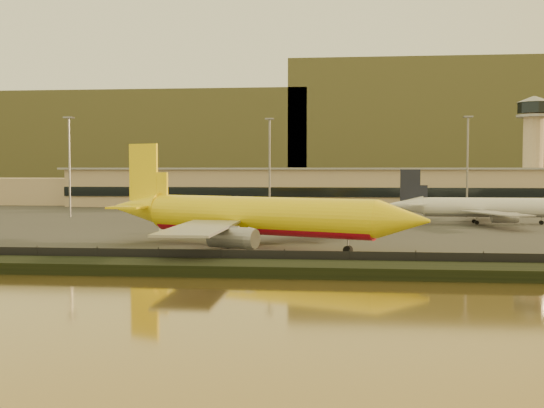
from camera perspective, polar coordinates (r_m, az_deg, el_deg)
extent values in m
plane|color=black|center=(97.79, 0.55, -4.38)|extent=(900.00, 900.00, 0.00)
cube|color=black|center=(80.95, -0.60, -5.43)|extent=(320.00, 7.00, 1.40)
cube|color=#2D2D2D|center=(192.17, 3.24, -0.72)|extent=(320.00, 220.00, 0.20)
cube|color=black|center=(84.80, -0.29, -4.63)|extent=(300.00, 0.05, 2.20)
cube|color=tan|center=(221.83, 3.62, 1.35)|extent=(160.00, 22.00, 12.00)
cube|color=black|center=(210.68, 3.49, 0.99)|extent=(160.00, 0.60, 3.00)
cube|color=gray|center=(221.74, 3.62, 2.98)|extent=(164.00, 24.00, 0.60)
cube|color=tan|center=(248.58, -18.79, 1.03)|extent=(50.00, 18.00, 9.00)
cylinder|color=tan|center=(235.54, 21.00, 3.44)|extent=(6.40, 6.40, 30.00)
cylinder|color=black|center=(236.32, 21.07, 7.51)|extent=(10.40, 10.40, 3.50)
cone|color=gray|center=(236.56, 21.09, 8.17)|extent=(11.20, 11.20, 2.00)
cylinder|color=gray|center=(236.13, 21.06, 6.89)|extent=(11.20, 11.20, 0.80)
cylinder|color=slate|center=(180.35, -16.59, 2.92)|extent=(0.50, 0.50, 25.00)
cube|color=slate|center=(180.81, -16.65, 6.95)|extent=(2.20, 2.20, 0.40)
cylinder|color=slate|center=(177.59, -0.21, 3.04)|extent=(0.50, 0.50, 25.00)
cube|color=slate|center=(178.05, -0.21, 7.13)|extent=(2.20, 2.20, 0.40)
cylinder|color=slate|center=(177.24, 16.03, 2.93)|extent=(0.50, 0.50, 25.00)
cube|color=slate|center=(177.70, 16.09, 7.03)|extent=(2.20, 2.20, 0.40)
cube|color=brown|center=(461.58, -12.91, 4.78)|extent=(260.00, 160.00, 55.00)
cube|color=brown|center=(444.52, 16.55, 5.77)|extent=(220.00, 160.00, 70.00)
cylinder|color=yellow|center=(104.93, -1.00, -0.90)|extent=(37.33, 19.74, 5.51)
cylinder|color=#AF0A1A|center=(105.00, -1.00, -1.42)|extent=(35.89, 18.21, 4.30)
cone|color=yellow|center=(95.78, 10.94, -1.32)|extent=(8.96, 7.94, 5.51)
cone|color=yellow|center=(118.48, -11.08, -0.31)|extent=(10.92, 8.75, 5.51)
cube|color=yellow|center=(117.62, -10.71, 2.63)|extent=(5.55, 2.65, 9.64)
cube|color=yellow|center=(121.45, -8.65, -0.01)|extent=(7.43, 7.42, 0.33)
cube|color=yellow|center=(112.89, -12.04, -0.27)|extent=(5.70, 5.64, 0.33)
cube|color=gray|center=(118.42, 2.06, -0.92)|extent=(22.02, 22.18, 0.33)
cylinder|color=gray|center=(114.17, 2.45, -1.83)|extent=(7.03, 5.24, 3.03)
cube|color=gray|center=(93.17, -6.03, -2.00)|extent=(7.66, 23.91, 0.33)
cylinder|color=gray|center=(94.83, -3.48, -2.82)|extent=(7.03, 5.24, 3.03)
cylinder|color=black|center=(99.01, 6.37, -3.84)|extent=(1.49, 1.36, 1.21)
cylinder|color=slate|center=(98.94, 6.37, -3.47)|extent=(0.21, 0.21, 2.48)
cylinder|color=black|center=(105.26, -3.55, -3.42)|extent=(1.49, 1.36, 1.21)
cylinder|color=slate|center=(105.19, -3.55, -3.08)|extent=(0.21, 0.21, 2.48)
cylinder|color=black|center=(109.46, -2.17, -3.17)|extent=(1.49, 1.36, 1.21)
cylinder|color=slate|center=(109.40, -2.17, -2.84)|extent=(0.21, 0.21, 2.48)
cylinder|color=white|center=(158.68, 17.75, -0.22)|extent=(29.20, 4.50, 4.05)
cylinder|color=gray|center=(158.72, 17.74, -0.48)|extent=(28.38, 3.59, 3.16)
cone|color=white|center=(156.26, 11.17, -0.07)|extent=(7.35, 4.16, 4.05)
cube|color=black|center=(156.15, 11.49, 1.56)|extent=(4.46, 0.39, 7.08)
cube|color=white|center=(160.40, 11.64, 0.11)|extent=(5.07, 4.95, 0.24)
cube|color=white|center=(152.34, 11.90, -0.04)|extent=(5.00, 4.87, 0.24)
cube|color=gray|center=(169.51, 16.77, -0.25)|extent=(12.30, 18.99, 0.24)
cylinder|color=gray|center=(167.25, 17.60, -0.68)|extent=(4.89, 2.30, 2.23)
cube|color=gray|center=(147.66, 18.24, -0.73)|extent=(11.85, 19.03, 0.24)
cylinder|color=gray|center=(150.81, 18.79, -1.09)|extent=(4.89, 2.30, 2.23)
cylinder|color=black|center=(161.37, 21.61, -1.45)|extent=(0.90, 0.72, 0.89)
cylinder|color=slate|center=(161.33, 21.62, -1.28)|extent=(0.21, 0.21, 1.82)
cylinder|color=black|center=(156.57, 16.76, -1.49)|extent=(0.90, 0.72, 0.89)
cylinder|color=slate|center=(156.53, 16.76, -1.32)|extent=(0.21, 0.21, 1.82)
cylinder|color=black|center=(160.15, 16.54, -1.39)|extent=(0.90, 0.72, 0.89)
cylinder|color=slate|center=(160.11, 16.54, -1.23)|extent=(0.21, 0.21, 1.82)
cube|color=yellow|center=(129.39, 5.09, -2.14)|extent=(3.73, 2.04, 1.60)
cube|color=white|center=(131.61, -8.68, -2.09)|extent=(3.77, 2.70, 1.55)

